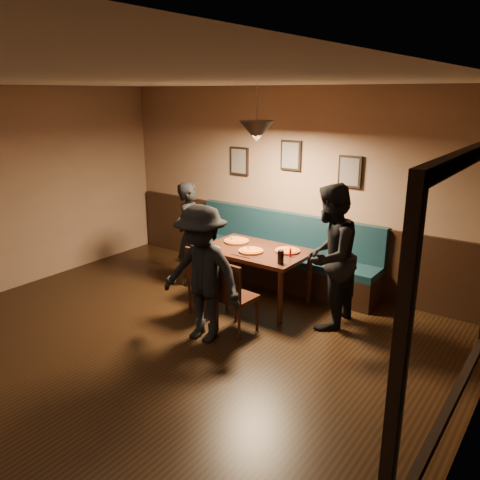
% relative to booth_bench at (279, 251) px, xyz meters
% --- Properties ---
extents(floor, '(7.00, 7.00, 0.00)m').
position_rel_booth_bench_xyz_m(floor, '(0.00, -3.20, -0.50)').
color(floor, black).
rests_on(floor, ground).
extents(ceiling, '(7.00, 7.00, 0.00)m').
position_rel_booth_bench_xyz_m(ceiling, '(0.00, -3.20, 2.30)').
color(ceiling, silver).
rests_on(ceiling, ground).
extents(wall_back, '(6.00, 0.00, 6.00)m').
position_rel_booth_bench_xyz_m(wall_back, '(0.00, 0.30, 0.90)').
color(wall_back, '#8C704F').
rests_on(wall_back, ground).
extents(wall_right, '(0.00, 7.00, 7.00)m').
position_rel_booth_bench_xyz_m(wall_right, '(3.00, -3.20, 0.90)').
color(wall_right, '#8C704F').
rests_on(wall_right, ground).
extents(wainscot, '(5.88, 0.06, 1.00)m').
position_rel_booth_bench_xyz_m(wainscot, '(0.00, 0.27, 0.00)').
color(wainscot, black).
rests_on(wainscot, ground).
extents(booth_bench, '(3.00, 0.60, 1.00)m').
position_rel_booth_bench_xyz_m(booth_bench, '(0.00, 0.00, 0.00)').
color(booth_bench, '#0F232D').
rests_on(booth_bench, ground).
extents(window_frame, '(0.06, 2.56, 1.86)m').
position_rel_booth_bench_xyz_m(window_frame, '(2.96, -2.70, 1.00)').
color(window_frame, black).
rests_on(window_frame, wall_right).
extents(window_glass, '(0.00, 2.40, 2.40)m').
position_rel_booth_bench_xyz_m(window_glass, '(2.93, -2.70, 1.00)').
color(window_glass, black).
rests_on(window_glass, wall_right).
extents(picture_left, '(0.32, 0.04, 0.42)m').
position_rel_booth_bench_xyz_m(picture_left, '(-0.90, 0.27, 1.20)').
color(picture_left, black).
rests_on(picture_left, wall_back).
extents(picture_center, '(0.32, 0.04, 0.42)m').
position_rel_booth_bench_xyz_m(picture_center, '(0.00, 0.27, 1.35)').
color(picture_center, black).
rests_on(picture_center, wall_back).
extents(picture_right, '(0.32, 0.04, 0.42)m').
position_rel_booth_bench_xyz_m(picture_right, '(0.90, 0.27, 1.20)').
color(picture_right, black).
rests_on(picture_right, wall_back).
extents(pendant_lamp, '(0.44, 0.44, 0.25)m').
position_rel_booth_bench_xyz_m(pendant_lamp, '(0.09, -0.75, 1.75)').
color(pendant_lamp, black).
rests_on(pendant_lamp, ceiling).
extents(dining_table, '(1.38, 0.89, 0.74)m').
position_rel_booth_bench_xyz_m(dining_table, '(0.09, -0.75, -0.13)').
color(dining_table, black).
rests_on(dining_table, floor).
extents(chair_near_left, '(0.41, 0.41, 0.89)m').
position_rel_booth_bench_xyz_m(chair_near_left, '(-0.21, -1.38, -0.06)').
color(chair_near_left, black).
rests_on(chair_near_left, floor).
extents(chair_near_right, '(0.41, 0.41, 0.88)m').
position_rel_booth_bench_xyz_m(chair_near_right, '(0.39, -1.57, -0.06)').
color(chair_near_right, black).
rests_on(chair_near_right, floor).
extents(diner_left, '(0.53, 0.64, 1.50)m').
position_rel_booth_bench_xyz_m(diner_left, '(-1.05, -0.72, 0.25)').
color(diner_left, black).
rests_on(diner_left, floor).
extents(diner_right, '(0.69, 0.87, 1.73)m').
position_rel_booth_bench_xyz_m(diner_right, '(1.17, -0.81, 0.36)').
color(diner_right, black).
rests_on(diner_right, floor).
extents(diner_front, '(1.04, 0.64, 1.56)m').
position_rel_booth_bench_xyz_m(diner_front, '(0.19, -1.95, 0.28)').
color(diner_front, black).
rests_on(diner_front, floor).
extents(pizza_a, '(0.37, 0.37, 0.04)m').
position_rel_booth_bench_xyz_m(pizza_a, '(-0.29, -0.65, 0.26)').
color(pizza_a, orange).
rests_on(pizza_a, dining_table).
extents(pizza_b, '(0.40, 0.40, 0.04)m').
position_rel_booth_bench_xyz_m(pizza_b, '(0.11, -0.88, 0.26)').
color(pizza_b, gold).
rests_on(pizza_b, dining_table).
extents(pizza_c, '(0.41, 0.41, 0.04)m').
position_rel_booth_bench_xyz_m(pizza_c, '(0.49, -0.60, 0.26)').
color(pizza_c, orange).
rests_on(pizza_c, dining_table).
extents(soda_glass, '(0.10, 0.10, 0.17)m').
position_rel_booth_bench_xyz_m(soda_glass, '(0.65, -1.04, 0.32)').
color(soda_glass, black).
rests_on(soda_glass, dining_table).
extents(tabasco_bottle, '(0.03, 0.03, 0.12)m').
position_rel_booth_bench_xyz_m(tabasco_bottle, '(0.62, -0.75, 0.30)').
color(tabasco_bottle, '#A8050A').
rests_on(tabasco_bottle, dining_table).
extents(napkin_a, '(0.19, 0.19, 0.01)m').
position_rel_booth_bench_xyz_m(napkin_a, '(-0.45, -0.48, 0.24)').
color(napkin_a, '#1D6E22').
rests_on(napkin_a, dining_table).
extents(napkin_b, '(0.19, 0.19, 0.01)m').
position_rel_booth_bench_xyz_m(napkin_b, '(-0.40, -1.03, 0.24)').
color(napkin_b, '#227F37').
rests_on(napkin_b, dining_table).
extents(cutlery_set, '(0.18, 0.04, 0.00)m').
position_rel_booth_bench_xyz_m(cutlery_set, '(0.10, -1.11, 0.24)').
color(cutlery_set, silver).
rests_on(cutlery_set, dining_table).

